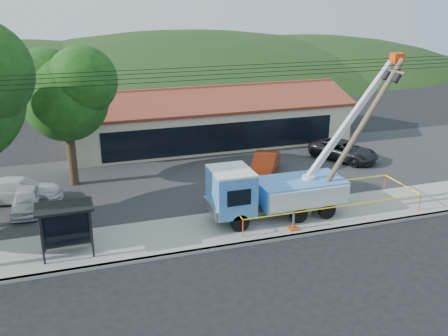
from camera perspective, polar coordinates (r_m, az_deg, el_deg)
name	(u,v)px	position (r m, az deg, el deg)	size (l,w,h in m)	color
ground	(245,269)	(23.11, 2.47, -11.42)	(120.00, 120.00, 0.00)	black
curb	(231,246)	(24.79, 0.78, -8.89)	(60.00, 0.25, 0.15)	gray
sidewalk	(219,229)	(26.40, -0.54, -7.02)	(60.00, 4.00, 0.15)	gray
parking_lot	(184,178)	(33.50, -4.60, -1.17)	(60.00, 12.00, 0.10)	#28282B
strip_mall	(208,119)	(41.29, -1.83, 5.56)	(22.50, 8.53, 4.67)	#C1B999
tree_lot	(65,90)	(32.05, -17.74, 8.46)	(6.30, 5.60, 8.94)	#332316
hill_west	(3,83)	(74.93, -23.98, 8.82)	(78.40, 56.00, 28.00)	#1C3915
hill_center	(182,75)	(76.41, -4.80, 10.60)	(89.60, 64.00, 32.00)	#1C3915
hill_east	(303,69)	(83.17, 9.00, 11.17)	(72.80, 52.00, 26.00)	#1C3915
utility_truck	(274,189)	(27.13, 5.68, -2.45)	(10.70, 4.04, 8.63)	black
leaning_pole	(358,132)	(27.68, 15.02, 3.96)	(5.34, 1.64, 8.53)	brown
bus_shelter	(65,218)	(24.40, -17.71, -5.42)	(2.59, 1.61, 2.49)	black
caution_tape	(322,198)	(28.64, 11.11, -3.42)	(10.69, 3.38, 0.98)	#EA410C
car_silver	(28,212)	(30.61, -21.45, -4.72)	(1.57, 3.91, 1.33)	silver
car_red	(265,175)	(34.24, 4.68, -0.80)	(1.49, 4.27, 1.41)	#A82F10
car_white	(22,203)	(32.08, -22.10, -3.69)	(2.00, 4.91, 1.42)	white
car_dark	(343,161)	(38.00, 13.42, 0.81)	(2.34, 5.09, 1.41)	black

